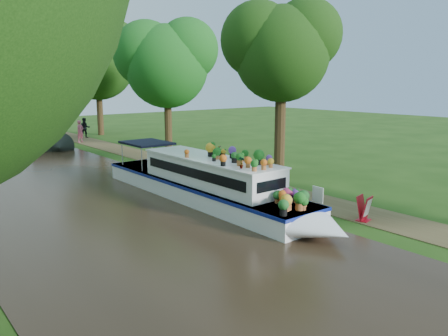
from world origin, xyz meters
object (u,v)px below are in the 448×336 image
(plant_boat, at_px, (211,182))
(pedestrian_pink, at_px, (80,131))
(sandwich_board, at_px, (364,209))
(pedestrian_dark, at_px, (85,128))
(second_boat, at_px, (45,140))

(plant_boat, relative_size, pedestrian_pink, 7.56)
(sandwich_board, distance_m, pedestrian_pink, 26.35)
(plant_boat, relative_size, pedestrian_dark, 7.75)
(plant_boat, relative_size, second_boat, 1.77)
(sandwich_board, height_order, pedestrian_pink, pedestrian_pink)
(second_boat, bearing_deg, sandwich_board, -61.30)
(sandwich_board, bearing_deg, second_boat, 84.65)
(plant_boat, distance_m, pedestrian_dark, 23.82)
(sandwich_board, relative_size, pedestrian_pink, 0.50)
(plant_boat, distance_m, second_boat, 20.31)
(second_boat, distance_m, pedestrian_pink, 3.09)
(pedestrian_pink, xyz_separation_m, pedestrian_dark, (1.40, 2.49, -0.02))
(plant_boat, xyz_separation_m, sandwich_board, (2.73, -5.38, -0.42))
(second_boat, xyz_separation_m, pedestrian_pink, (3.00, 0.67, 0.36))
(second_boat, distance_m, pedestrian_dark, 5.42)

